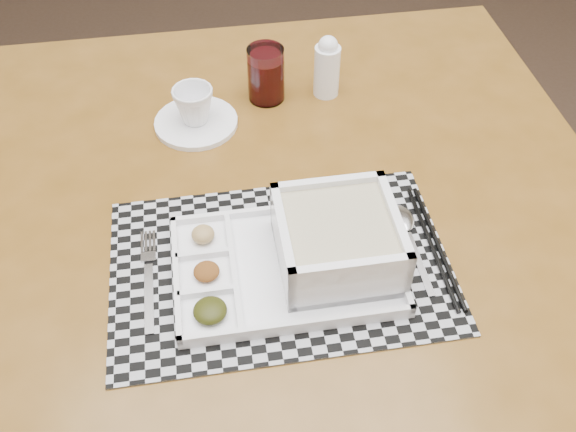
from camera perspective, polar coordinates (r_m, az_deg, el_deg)
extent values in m
cube|color=#5C3B10|center=(1.03, -1.25, -0.37)|extent=(1.12, 1.12, 0.04)
cylinder|color=#5C3B10|center=(1.73, -20.26, 0.43)|extent=(0.06, 0.06, 0.79)
cylinder|color=#5C3B10|center=(1.78, 12.86, 4.17)|extent=(0.06, 0.06, 0.79)
cube|color=#5C3B10|center=(1.44, -4.01, 11.85)|extent=(0.96, 0.04, 0.09)
cube|color=#5C3B10|center=(1.22, 21.79, 0.15)|extent=(0.04, 0.96, 0.09)
cube|color=#A8A9B0|center=(0.94, -0.68, -4.36)|extent=(0.49, 0.33, 0.00)
cube|color=white|center=(0.93, -0.19, -4.58)|extent=(0.32, 0.22, 0.01)
cube|color=white|center=(0.99, -1.15, 0.57)|extent=(0.32, 0.01, 0.01)
cube|color=white|center=(0.86, 0.93, -9.61)|extent=(0.32, 0.01, 0.01)
cube|color=white|center=(0.92, -9.89, -5.29)|extent=(0.01, 0.22, 0.01)
cube|color=white|center=(0.95, 9.18, -2.95)|extent=(0.01, 0.22, 0.01)
cube|color=white|center=(0.92, -4.85, -4.72)|extent=(0.01, 0.20, 0.01)
cube|color=white|center=(0.90, -7.34, -6.72)|extent=(0.08, 0.01, 0.01)
cube|color=white|center=(0.94, -7.64, -3.41)|extent=(0.08, 0.01, 0.01)
ellipsoid|color=black|center=(0.87, -6.94, -8.34)|extent=(0.05, 0.05, 0.02)
ellipsoid|color=#4F2A0D|center=(0.91, -7.26, -4.90)|extent=(0.04, 0.04, 0.02)
ellipsoid|color=#977044|center=(0.96, -7.57, -1.62)|extent=(0.03, 0.03, 0.02)
cube|color=white|center=(0.93, 4.32, -3.50)|extent=(0.17, 0.17, 0.01)
cube|color=white|center=(0.96, 3.47, 1.46)|extent=(0.17, 0.01, 0.08)
cube|color=white|center=(0.86, 5.55, -5.94)|extent=(0.17, 0.01, 0.08)
cube|color=white|center=(0.89, -0.46, -2.65)|extent=(0.01, 0.17, 0.08)
cube|color=white|center=(0.92, 9.20, -1.44)|extent=(0.01, 0.17, 0.08)
cube|color=tan|center=(0.91, 4.44, -2.21)|extent=(0.15, 0.15, 0.07)
cube|color=#BABAC1|center=(0.92, -12.26, -7.12)|extent=(0.01, 0.12, 0.00)
cube|color=#BABAC1|center=(0.97, -12.31, -3.56)|extent=(0.02, 0.02, 0.00)
cube|color=#BABAC1|center=(0.99, -12.84, -2.28)|extent=(0.00, 0.04, 0.00)
cube|color=#BABAC1|center=(0.99, -12.50, -2.25)|extent=(0.00, 0.04, 0.00)
cube|color=#BABAC1|center=(0.99, -12.16, -2.21)|extent=(0.00, 0.04, 0.00)
cube|color=#BABAC1|center=(0.99, -11.81, -2.17)|extent=(0.00, 0.04, 0.00)
cube|color=#BABAC1|center=(0.96, 11.59, -4.15)|extent=(0.01, 0.12, 0.00)
ellipsoid|color=#BABAC1|center=(1.01, 10.13, -0.18)|extent=(0.04, 0.06, 0.01)
cylinder|color=black|center=(0.98, 12.66, -2.63)|extent=(0.01, 0.24, 0.01)
cylinder|color=black|center=(0.98, 13.21, -2.56)|extent=(0.01, 0.24, 0.01)
cylinder|color=white|center=(1.18, -8.16, 8.22)|extent=(0.15, 0.15, 0.01)
imported|color=white|center=(1.16, -8.37, 9.71)|extent=(0.10, 0.10, 0.07)
cylinder|color=white|center=(1.21, -1.97, 12.48)|extent=(0.07, 0.07, 0.10)
cylinder|color=#390408|center=(1.21, -1.96, 12.05)|extent=(0.06, 0.06, 0.08)
cylinder|color=white|center=(1.22, 3.47, 12.73)|extent=(0.05, 0.05, 0.10)
sphere|color=white|center=(1.19, 3.58, 14.89)|extent=(0.04, 0.04, 0.04)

